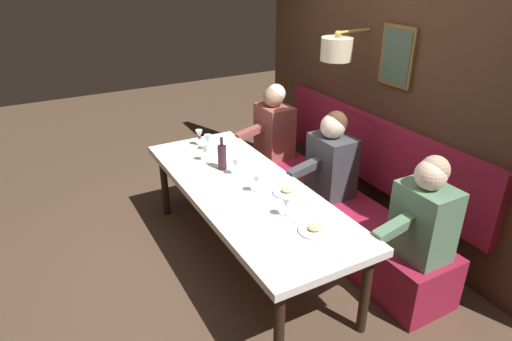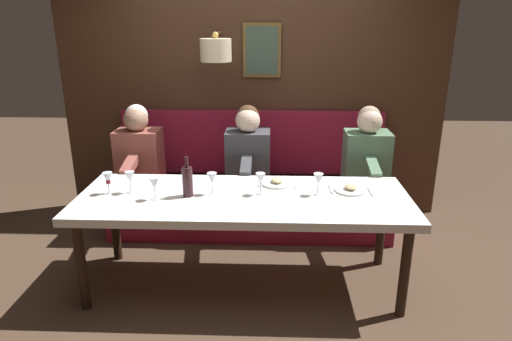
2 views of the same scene
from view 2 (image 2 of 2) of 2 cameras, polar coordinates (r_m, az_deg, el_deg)
The scene contains 16 objects.
ground_plane at distance 3.65m, azimuth -1.47°, elevation -14.06°, with size 12.00×12.00×0.00m, color #4C3828.
dining_table at distance 3.33m, azimuth -1.57°, elevation -4.24°, with size 0.90×2.43×0.74m.
banquette_bench at distance 4.32m, azimuth -0.77°, elevation -5.12°, with size 0.52×2.63×0.45m, color maroon.
back_wall_panel at distance 4.57m, azimuth -0.51°, elevation 11.10°, with size 0.59×3.83×2.90m.
diner_nearest at distance 4.20m, azimuth 13.82°, elevation 2.15°, with size 0.60×0.40×0.79m.
diner_near at distance 4.11m, azimuth -1.03°, elevation 2.37°, with size 0.60×0.40×0.79m.
diner_middle at distance 4.29m, azimuth -14.58°, elevation 2.44°, with size 0.60×0.40×0.79m.
place_setting_0 at distance 3.53m, azimuth 2.67°, elevation -1.52°, with size 0.24×0.32×0.05m.
place_setting_1 at distance 3.46m, azimuth 11.87°, elevation -2.33°, with size 0.24×0.31×0.05m.
wine_glass_0 at distance 3.31m, azimuth -5.58°, elevation -1.07°, with size 0.07×0.07×0.16m.
wine_glass_1 at distance 3.45m, azimuth -15.64°, elevation -0.88°, with size 0.07×0.07×0.16m.
wine_glass_2 at distance 3.48m, azimuth -18.21°, elevation -0.99°, with size 0.07×0.07×0.16m.
wine_glass_3 at distance 3.32m, azimuth 7.88°, elevation -1.15°, with size 0.07×0.07×0.16m.
wine_glass_4 at distance 3.29m, azimuth 0.58°, elevation -1.12°, with size 0.07×0.07×0.16m.
wine_glass_5 at distance 3.28m, azimuth -12.73°, elevation -1.67°, with size 0.07×0.07×0.16m.
wine_bottle at distance 3.30m, azimuth -8.65°, elevation -1.32°, with size 0.08×0.08×0.30m.
Camera 2 is at (-3.06, -0.20, 1.98)m, focal length 31.66 mm.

